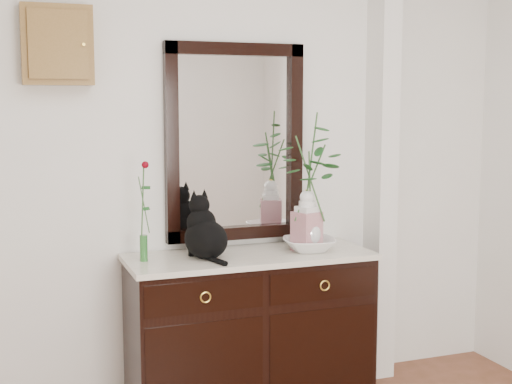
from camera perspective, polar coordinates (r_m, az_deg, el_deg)
name	(u,v)px	position (r m, az deg, el deg)	size (l,w,h in m)	color
wall_back	(218,159)	(3.99, -3.10, 2.67)	(3.60, 0.04, 2.70)	silver
pilaster	(382,155)	(4.32, 10.01, 2.92)	(0.12, 0.20, 2.70)	silver
sideboard	(250,321)	(3.96, -0.51, -10.31)	(1.33, 0.52, 0.82)	black
wall_mirror	(235,142)	(4.00, -1.68, 3.98)	(0.80, 0.06, 1.10)	black
key_cabinet	(57,45)	(3.78, -15.61, 11.26)	(0.35, 0.10, 0.40)	brown
cat	(206,227)	(3.73, -4.04, -2.77)	(0.24, 0.29, 0.34)	black
lotus_bowl	(309,245)	(3.94, 4.30, -4.21)	(0.29, 0.29, 0.07)	white
vase_branches	(310,180)	(3.89, 4.35, 1.00)	(0.36, 0.36, 0.75)	silver
bud_vase_rose	(143,211)	(3.69, -9.03, -1.49)	(0.06, 0.06, 0.53)	#2B6A2B
ginger_jar	(307,220)	(3.92, 4.08, -2.23)	(0.13, 0.13, 0.35)	silver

